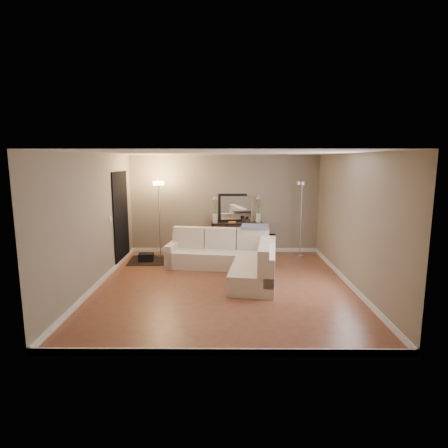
{
  "coord_description": "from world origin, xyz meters",
  "views": [
    {
      "loc": [
        0.05,
        -7.16,
        2.48
      ],
      "look_at": [
        0.0,
        0.8,
        1.1
      ],
      "focal_mm": 30.0,
      "sensor_mm": 36.0,
      "label": 1
    }
  ],
  "objects_px": {
    "sectional_sofa": "(233,258)",
    "floor_lamp_unlit": "(301,204)",
    "console_table": "(234,236)",
    "floor_lamp_lit": "(159,204)"
  },
  "relations": [
    {
      "from": "sectional_sofa",
      "to": "floor_lamp_unlit",
      "type": "xyz_separation_m",
      "value": [
        1.74,
        1.34,
        1.04
      ]
    },
    {
      "from": "console_table",
      "to": "floor_lamp_unlit",
      "type": "distance_m",
      "value": 1.96
    },
    {
      "from": "sectional_sofa",
      "to": "console_table",
      "type": "xyz_separation_m",
      "value": [
        0.04,
        1.67,
        0.14
      ]
    },
    {
      "from": "sectional_sofa",
      "to": "floor_lamp_unlit",
      "type": "relative_size",
      "value": 1.4
    },
    {
      "from": "floor_lamp_unlit",
      "to": "sectional_sofa",
      "type": "bearing_deg",
      "value": -142.37
    },
    {
      "from": "sectional_sofa",
      "to": "floor_lamp_lit",
      "type": "bearing_deg",
      "value": 144.88
    },
    {
      "from": "console_table",
      "to": "floor_lamp_unlit",
      "type": "relative_size",
      "value": 0.71
    },
    {
      "from": "console_table",
      "to": "floor_lamp_lit",
      "type": "distance_m",
      "value": 2.12
    },
    {
      "from": "console_table",
      "to": "floor_lamp_lit",
      "type": "bearing_deg",
      "value": -168.99
    },
    {
      "from": "floor_lamp_lit",
      "to": "console_table",
      "type": "bearing_deg",
      "value": 11.01
    }
  ]
}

